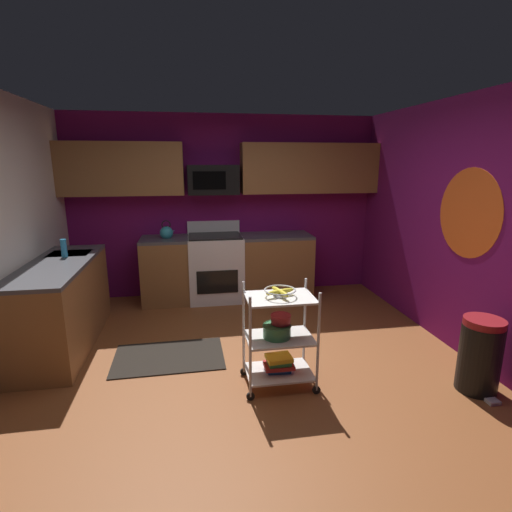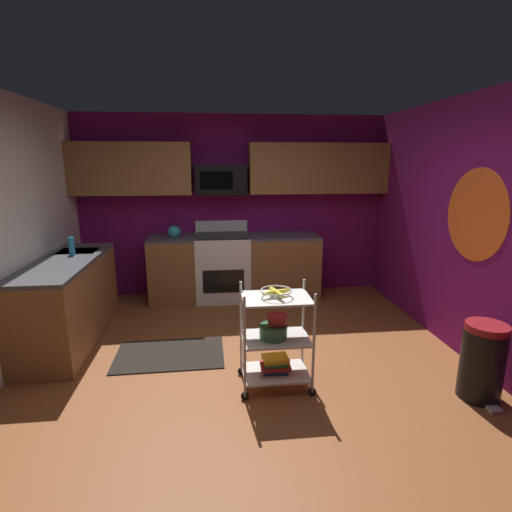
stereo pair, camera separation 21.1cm
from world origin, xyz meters
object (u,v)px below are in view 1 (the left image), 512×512
(fruit_bowl, at_px, (280,291))
(mixing_bowl_small, at_px, (281,319))
(kettle, at_px, (167,233))
(microwave, at_px, (213,180))
(oven_range, at_px, (216,267))
(mixing_bowl_large, at_px, (277,331))
(trash_can, at_px, (480,355))
(rolling_cart, at_px, (279,337))
(book_stack, at_px, (279,363))
(dish_soap_bottle, at_px, (64,248))

(fruit_bowl, distance_m, mixing_bowl_small, 0.26)
(kettle, bearing_deg, microwave, 9.32)
(oven_range, height_order, kettle, kettle)
(fruit_bowl, height_order, mixing_bowl_large, fruit_bowl)
(mixing_bowl_large, distance_m, trash_can, 1.76)
(trash_can, bearing_deg, rolling_cart, 167.62)
(rolling_cart, height_order, book_stack, rolling_cart)
(fruit_bowl, relative_size, trash_can, 0.41)
(mixing_bowl_large, bearing_deg, microwave, 98.58)
(kettle, bearing_deg, oven_range, 0.33)
(oven_range, bearing_deg, mixing_bowl_small, -80.08)
(fruit_bowl, xyz_separation_m, dish_soap_bottle, (-2.11, 1.42, 0.14))
(rolling_cart, bearing_deg, oven_range, 99.46)
(fruit_bowl, xyz_separation_m, mixing_bowl_large, (-0.02, 0.00, -0.36))
(microwave, relative_size, rolling_cart, 0.77)
(oven_range, distance_m, microwave, 1.23)
(fruit_bowl, height_order, trash_can, fruit_bowl)
(book_stack, bearing_deg, kettle, 114.08)
(dish_soap_bottle, bearing_deg, kettle, 41.90)
(microwave, relative_size, fruit_bowl, 2.57)
(book_stack, bearing_deg, mixing_bowl_small, 52.00)
(rolling_cart, height_order, fruit_bowl, rolling_cart)
(rolling_cart, bearing_deg, trash_can, -12.38)
(oven_range, xyz_separation_m, mixing_bowl_large, (0.37, -2.37, 0.04))
(oven_range, xyz_separation_m, fruit_bowl, (0.39, -2.37, 0.40))
(mixing_bowl_small, xyz_separation_m, kettle, (-1.07, 2.34, 0.38))
(mixing_bowl_large, relative_size, book_stack, 0.97)
(microwave, height_order, book_stack, microwave)
(fruit_bowl, distance_m, book_stack, 0.67)
(mixing_bowl_large, xyz_separation_m, kettle, (-1.03, 2.36, 0.48))
(mixing_bowl_large, relative_size, dish_soap_bottle, 1.26)
(mixing_bowl_small, bearing_deg, mixing_bowl_large, -151.76)
(mixing_bowl_small, bearing_deg, oven_range, 99.92)
(fruit_bowl, relative_size, kettle, 1.03)
(microwave, bearing_deg, trash_can, -53.81)
(fruit_bowl, relative_size, dish_soap_bottle, 1.36)
(rolling_cart, xyz_separation_m, mixing_bowl_small, (0.02, 0.02, 0.16))
(kettle, distance_m, trash_can, 3.93)
(oven_range, xyz_separation_m, dish_soap_bottle, (-1.72, -0.95, 0.54))
(kettle, bearing_deg, fruit_bowl, -65.92)
(mixing_bowl_large, xyz_separation_m, book_stack, (0.02, 0.00, -0.31))
(mixing_bowl_small, bearing_deg, book_stack, -128.00)
(microwave, distance_m, book_stack, 2.92)
(book_stack, height_order, trash_can, trash_can)
(mixing_bowl_small, bearing_deg, dish_soap_bottle, 146.67)
(book_stack, bearing_deg, microwave, 99.08)
(dish_soap_bottle, bearing_deg, mixing_bowl_small, -33.33)
(mixing_bowl_small, height_order, dish_soap_bottle, dish_soap_bottle)
(oven_range, relative_size, book_stack, 4.22)
(oven_range, distance_m, mixing_bowl_large, 2.40)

